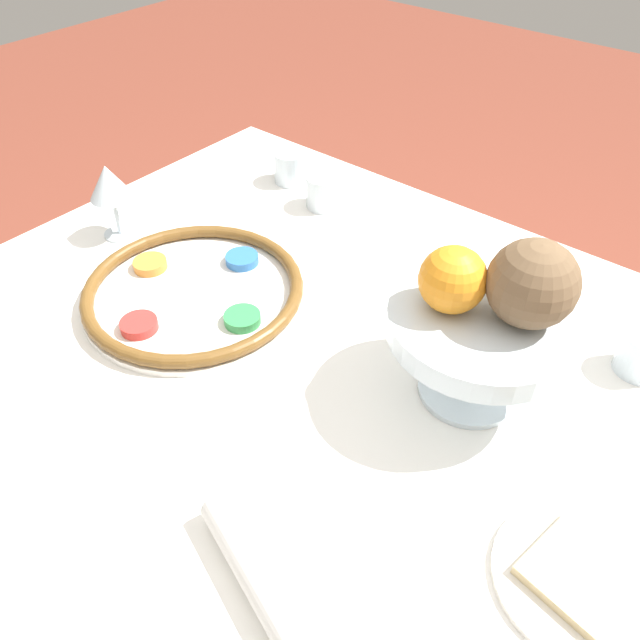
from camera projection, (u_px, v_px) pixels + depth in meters
name	position (u px, v px, depth m)	size (l,w,h in m)	color
ground_plane	(338.00, 620.00, 1.32)	(8.00, 8.00, 0.00)	brown
dining_table	(343.00, 526.00, 1.07)	(1.28, 0.94, 0.75)	white
seder_plate	(194.00, 291.00, 0.93)	(0.33, 0.33, 0.03)	silver
wine_glass	(109.00, 185.00, 1.01)	(0.07, 0.07, 0.13)	silver
fruit_stand	(481.00, 331.00, 0.73)	(0.22, 0.22, 0.13)	silver
orange_fruit	(453.00, 280.00, 0.70)	(0.08, 0.08, 0.08)	orange
coconut	(532.00, 284.00, 0.68)	(0.10, 0.10, 0.10)	brown
bread_plate	(581.00, 578.00, 0.61)	(0.17, 0.17, 0.02)	silver
napkin_roll	(266.00, 580.00, 0.59)	(0.20, 0.10, 0.04)	white
cup_near	(291.00, 167.00, 1.19)	(0.06, 0.06, 0.06)	silver
cup_mid	(324.00, 191.00, 1.12)	(0.06, 0.06, 0.06)	silver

